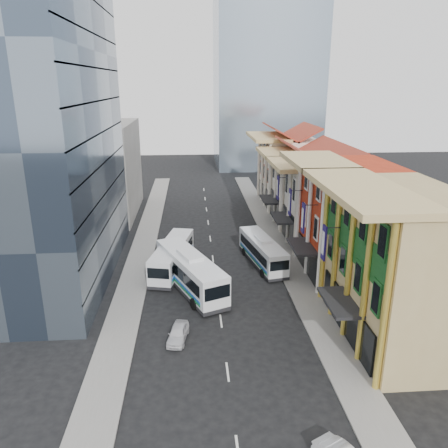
{
  "coord_description": "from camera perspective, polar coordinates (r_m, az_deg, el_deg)",
  "views": [
    {
      "loc": [
        -2.21,
        -25.27,
        19.69
      ],
      "look_at": [
        1.34,
        22.45,
        4.13
      ],
      "focal_mm": 35.0,
      "sensor_mm": 36.0,
      "label": 1
    }
  ],
  "objects": [
    {
      "name": "sidewalk_right",
      "position": [
        52.29,
        7.91,
        -4.2
      ],
      "size": [
        3.0,
        90.0,
        0.15
      ],
      "primitive_type": "cube",
      "color": "slate",
      "rests_on": "ground"
    },
    {
      "name": "shophouse_cream_mid",
      "position": [
        64.59,
        10.43,
        4.57
      ],
      "size": [
        8.0,
        9.0,
        10.0
      ],
      "primitive_type": "cube",
      "color": "silver",
      "rests_on": "ground"
    },
    {
      "name": "office_tower",
      "position": [
        46.91,
        -23.04,
        10.88
      ],
      "size": [
        12.0,
        26.0,
        30.0
      ],
      "primitive_type": "cube",
      "color": "#364456",
      "rests_on": "ground"
    },
    {
      "name": "office_block_far",
      "position": [
        69.84,
        -15.68,
        6.88
      ],
      "size": [
        10.0,
        18.0,
        14.0
      ],
      "primitive_type": "cube",
      "color": "gray",
      "rests_on": "ground"
    },
    {
      "name": "bus_left_near",
      "position": [
        43.44,
        -4.44,
        -6.16
      ],
      "size": [
        7.37,
        12.26,
        3.89
      ],
      "primitive_type": null,
      "rotation": [
        0.0,
        0.0,
        0.4
      ],
      "color": "silver",
      "rests_on": "ground"
    },
    {
      "name": "sedan_left",
      "position": [
        36.13,
        -6.03,
        -14.01
      ],
      "size": [
        1.99,
        3.69,
        1.19
      ],
      "primitive_type": "imported",
      "rotation": [
        0.0,
        0.0,
        -0.17
      ],
      "color": "silver",
      "rests_on": "ground"
    },
    {
      "name": "sidewalk_left",
      "position": [
        51.57,
        -10.97,
        -4.7
      ],
      "size": [
        3.0,
        90.0,
        0.15
      ],
      "primitive_type": "cube",
      "color": "slate",
      "rests_on": "ground"
    },
    {
      "name": "bus_left_far",
      "position": [
        47.9,
        -6.77,
        -4.15
      ],
      "size": [
        4.78,
        11.04,
        3.45
      ],
      "primitive_type": null,
      "rotation": [
        0.0,
        0.0,
        -0.22
      ],
      "color": "silver",
      "rests_on": "ground"
    },
    {
      "name": "ground",
      "position": [
        32.12,
        0.63,
        -19.81
      ],
      "size": [
        200.0,
        200.0,
        0.0
      ],
      "primitive_type": "plane",
      "color": "black",
      "rests_on": "ground"
    },
    {
      "name": "shophouse_cream_far",
      "position": [
        74.46,
        8.46,
        6.83
      ],
      "size": [
        8.0,
        12.0,
        11.0
      ],
      "primitive_type": "cube",
      "color": "silver",
      "rests_on": "ground"
    },
    {
      "name": "bus_right",
      "position": [
        49.39,
        5.04,
        -3.5
      ],
      "size": [
        4.29,
        10.51,
        3.28
      ],
      "primitive_type": null,
      "rotation": [
        0.0,
        0.0,
        0.19
      ],
      "color": "silver",
      "rests_on": "ground"
    },
    {
      "name": "shophouse_tan",
      "position": [
        36.97,
        22.21,
        -5.14
      ],
      "size": [
        8.0,
        14.0,
        12.0
      ],
      "primitive_type": "cube",
      "color": "tan",
      "rests_on": "ground"
    },
    {
      "name": "shophouse_cream_near",
      "position": [
        56.21,
        12.68,
        2.41
      ],
      "size": [
        8.0,
        9.0,
        10.0
      ],
      "primitive_type": "cube",
      "color": "silver",
      "rests_on": "ground"
    },
    {
      "name": "shophouse_red",
      "position": [
        47.3,
        15.99,
        0.47
      ],
      "size": [
        8.0,
        10.0,
        12.0
      ],
      "primitive_type": "cube",
      "color": "#AD2C13",
      "rests_on": "ground"
    }
  ]
}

